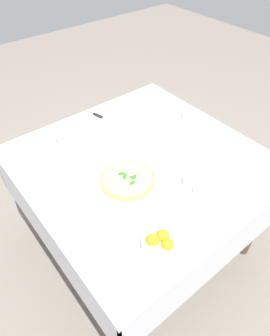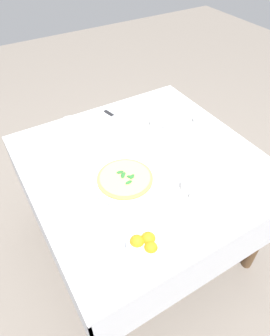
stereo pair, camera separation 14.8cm
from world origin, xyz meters
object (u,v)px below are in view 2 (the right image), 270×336
water_glass_center_back (70,130)px  dinner_knife (114,117)px  coffee_cup_near_left (157,123)px  coffee_cup_far_right (200,119)px  pizza_plate (125,180)px  coffee_cup_left_edge (190,186)px  pizza (125,178)px  napkin_folded (114,119)px  citrus_bowl (145,244)px

water_glass_center_back → dinner_knife: 0.29m
coffee_cup_near_left → coffee_cup_far_right: size_ratio=1.00×
pizza_plate → coffee_cup_left_edge: bearing=48.3°
coffee_cup_left_edge → water_glass_center_back: water_glass_center_back is taller
pizza → napkin_folded: pizza is taller
pizza_plate → coffee_cup_near_left: 0.49m
pizza_plate → citrus_bowl: bearing=-17.3°
water_glass_center_back → coffee_cup_far_right: bearing=70.2°
coffee_cup_near_left → coffee_cup_left_edge: size_ratio=1.00×
coffee_cup_far_right → dinner_knife: coffee_cup_far_right is taller
coffee_cup_far_right → citrus_bowl: size_ratio=0.87×
coffee_cup_left_edge → napkin_folded: bearing=-177.8°
napkin_folded → pizza_plate: bearing=-40.1°
coffee_cup_near_left → citrus_bowl: citrus_bowl is taller
coffee_cup_near_left → citrus_bowl: (0.66, -0.49, 0.00)m
coffee_cup_far_right → water_glass_center_back: 0.75m
napkin_folded → citrus_bowl: 0.89m
pizza → dinner_knife: bearing=157.5°
pizza → citrus_bowl: bearing=-17.3°
coffee_cup_far_right → napkin_folded: 0.51m
coffee_cup_near_left → citrus_bowl: 0.82m
pizza → coffee_cup_far_right: coffee_cup_far_right is taller
coffee_cup_near_left → napkin_folded: size_ratio=0.52×
pizza → coffee_cup_near_left: bearing=128.2°
pizza → coffee_cup_near_left: size_ratio=2.05×
napkin_folded → coffee_cup_near_left: bearing=27.0°
pizza_plate → pizza: (0.00, 0.00, 0.01)m
coffee_cup_far_right → coffee_cup_near_left: bearing=-114.2°
coffee_cup_far_right → pizza_plate: bearing=-72.6°
pizza → water_glass_center_back: (-0.45, -0.09, 0.03)m
dinner_knife → citrus_bowl: 0.89m
coffee_cup_far_right → pizza: bearing=-72.6°
pizza → coffee_cup_far_right: bearing=107.4°
coffee_cup_left_edge → citrus_bowl: size_ratio=0.87×
pizza_plate → water_glass_center_back: water_glass_center_back is taller
water_glass_center_back → napkin_folded: water_glass_center_back is taller
dinner_knife → pizza_plate: bearing=-35.5°
pizza → coffee_cup_left_edge: coffee_cup_left_edge is taller
pizza → coffee_cup_far_right: size_ratio=2.05×
dinner_knife → citrus_bowl: (0.84, -0.31, 0.00)m
coffee_cup_left_edge → coffee_cup_far_right: bearing=135.2°
coffee_cup_near_left → water_glass_center_back: size_ratio=1.05×
coffee_cup_left_edge → citrus_bowl: bearing=-65.5°
napkin_folded → dinner_knife: dinner_knife is taller
dinner_knife → coffee_cup_left_edge: bearing=-10.8°
coffee_cup_near_left → coffee_cup_far_right: (0.11, 0.24, 0.00)m
pizza_plate → pizza: 0.01m
water_glass_center_back → dinner_knife: water_glass_center_back is taller
pizza → citrus_bowl: citrus_bowl is taller
pizza_plate → coffee_cup_near_left: coffee_cup_near_left is taller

